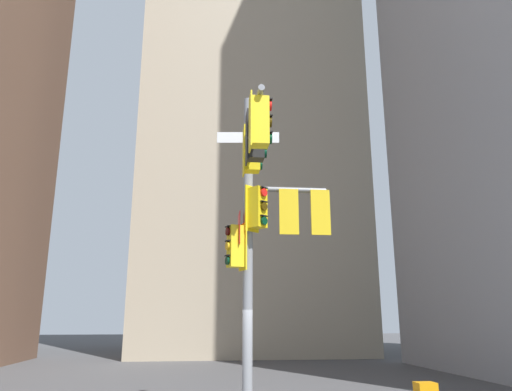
{
  "coord_description": "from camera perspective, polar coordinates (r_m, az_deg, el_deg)",
  "views": [
    {
      "loc": [
        -1.19,
        -11.41,
        2.33
      ],
      "look_at": [
        0.27,
        0.56,
        5.42
      ],
      "focal_mm": 33.41,
      "sensor_mm": 36.0,
      "label": 1
    }
  ],
  "objects": [
    {
      "name": "signal_pole_assembly",
      "position": [
        11.19,
        0.6,
        -1.43
      ],
      "size": [
        2.83,
        3.4,
        7.87
      ],
      "color": "gray",
      "rests_on": "ground"
    },
    {
      "name": "building_mid_block",
      "position": [
        42.48,
        -1.19,
        19.28
      ],
      "size": [
        14.8,
        14.8,
        51.75
      ],
      "primitive_type": "cube",
      "color": "tan",
      "rests_on": "ground"
    }
  ]
}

